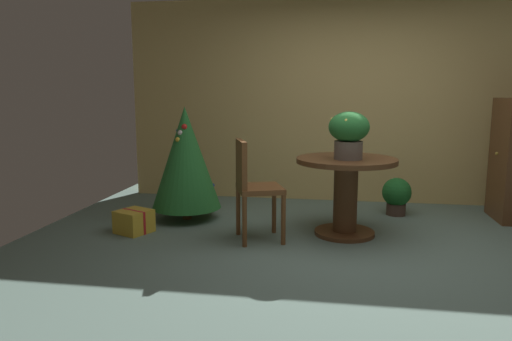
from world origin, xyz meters
The scene contains 8 objects.
ground_plane centered at (0.00, 0.00, 0.00)m, with size 6.60×6.60×0.00m, color slate.
back_wall_panel centered at (0.00, 2.20, 1.30)m, with size 6.00×0.10×2.60m, color tan.
round_dining_table centered at (-0.15, 0.61, 0.51)m, with size 0.98×0.98×0.78m.
flower_vase centered at (-0.14, 0.53, 1.04)m, with size 0.39×0.39×0.46m.
wooden_chair_left centered at (-1.04, 0.29, 0.56)m, with size 0.54×0.55×0.97m.
holiday_tree centered at (-1.90, 0.93, 0.70)m, with size 0.77×0.77×1.26m.
gift_box_gold centered at (-2.27, 0.33, 0.12)m, with size 0.40×0.40×0.23m.
potted_plant centered at (0.45, 1.50, 0.24)m, with size 0.33×0.33×0.44m.
Camera 1 is at (-0.28, -4.09, 1.41)m, focal length 33.37 mm.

